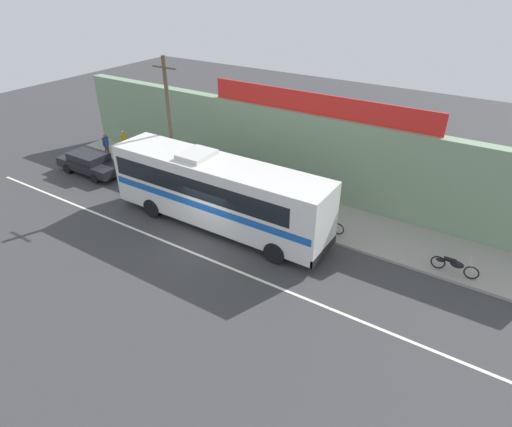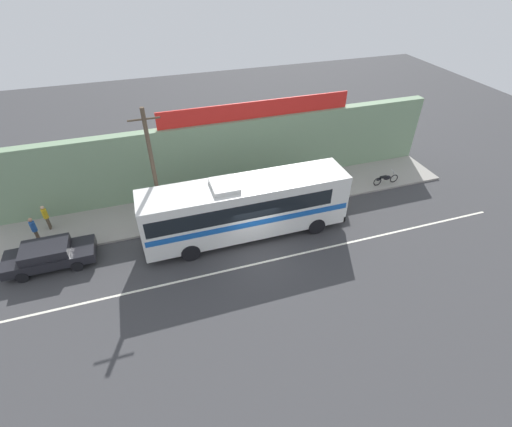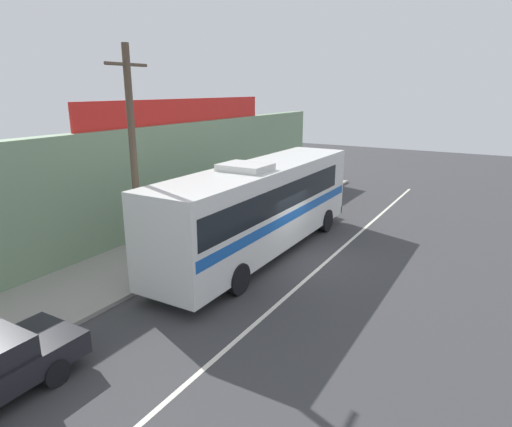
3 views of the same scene
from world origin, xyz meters
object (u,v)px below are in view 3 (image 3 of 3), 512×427
utility_pole (134,167)px  motorcycle_green (269,206)px  intercity_bus (260,204)px  motorcycle_blue (318,185)px

utility_pole → motorcycle_green: size_ratio=3.89×
intercity_bus → motorcycle_blue: intercity_bus is taller
utility_pole → motorcycle_green: utility_pole is taller
motorcycle_blue → motorcycle_green: bearing=178.2°
intercity_bus → motorcycle_green: 5.64m
motorcycle_green → motorcycle_blue: 6.07m
intercity_bus → motorcycle_green: size_ratio=6.07×
intercity_bus → utility_pole: utility_pole is taller
motorcycle_green → motorcycle_blue: size_ratio=0.98×
intercity_bus → motorcycle_blue: (10.99, 2.13, -1.50)m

